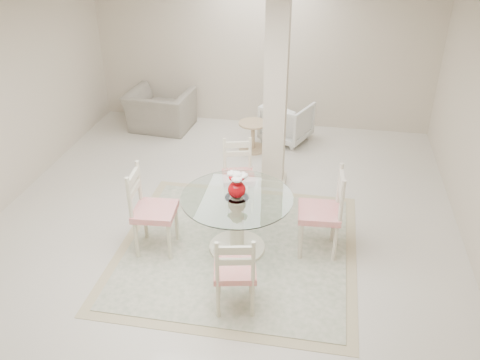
% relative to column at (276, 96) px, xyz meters
% --- Properties ---
extents(ground, '(7.00, 7.00, 0.00)m').
position_rel_column_xyz_m(ground, '(-0.50, -1.30, -1.35)').
color(ground, silver).
rests_on(ground, ground).
extents(room_shell, '(6.02, 7.02, 2.71)m').
position_rel_column_xyz_m(room_shell, '(-0.50, -1.30, 0.51)').
color(room_shell, beige).
rests_on(room_shell, ground).
extents(column, '(0.30, 0.30, 2.70)m').
position_rel_column_xyz_m(column, '(0.00, 0.00, 0.00)').
color(column, beige).
rests_on(column, ground).
extents(area_rug, '(2.83, 2.83, 0.02)m').
position_rel_column_xyz_m(area_rug, '(-0.22, -1.70, -1.34)').
color(area_rug, tan).
rests_on(area_rug, ground).
extents(dining_table, '(1.28, 1.28, 0.74)m').
position_rel_column_xyz_m(dining_table, '(-0.22, -1.70, -0.97)').
color(dining_table, '#F0E6C5').
rests_on(dining_table, ground).
extents(red_vase, '(0.24, 0.23, 0.31)m').
position_rel_column_xyz_m(red_vase, '(-0.22, -1.70, -0.45)').
color(red_vase, '#9E040A').
rests_on(red_vase, dining_table).
extents(dining_chair_east, '(0.51, 0.51, 1.20)m').
position_rel_column_xyz_m(dining_chair_east, '(0.79, -1.54, -0.72)').
color(dining_chair_east, beige).
rests_on(dining_chair_east, ground).
extents(dining_chair_north, '(0.51, 0.51, 1.04)m').
position_rel_column_xyz_m(dining_chair_north, '(-0.39, -0.70, -0.80)').
color(dining_chair_north, '#F3ECC8').
rests_on(dining_chair_north, ground).
extents(dining_chair_west, '(0.51, 0.51, 1.19)m').
position_rel_column_xyz_m(dining_chair_west, '(-1.23, -1.86, -0.72)').
color(dining_chair_west, beige).
rests_on(dining_chair_west, ground).
extents(dining_chair_south, '(0.50, 0.50, 1.05)m').
position_rel_column_xyz_m(dining_chair_south, '(-0.05, -2.71, -0.80)').
color(dining_chair_south, beige).
rests_on(dining_chair_south, ground).
extents(recliner_taupe, '(1.17, 1.04, 0.71)m').
position_rel_column_xyz_m(recliner_taupe, '(-2.23, 1.58, -1.00)').
color(recliner_taupe, gray).
rests_on(recliner_taupe, ground).
extents(armchair_white, '(0.96, 0.97, 0.68)m').
position_rel_column_xyz_m(armchair_white, '(0.04, 1.51, -1.01)').
color(armchair_white, silver).
rests_on(armchair_white, ground).
extents(side_table, '(0.47, 0.47, 0.49)m').
position_rel_column_xyz_m(side_table, '(-0.46, 1.02, -1.12)').
color(side_table, tan).
rests_on(side_table, ground).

